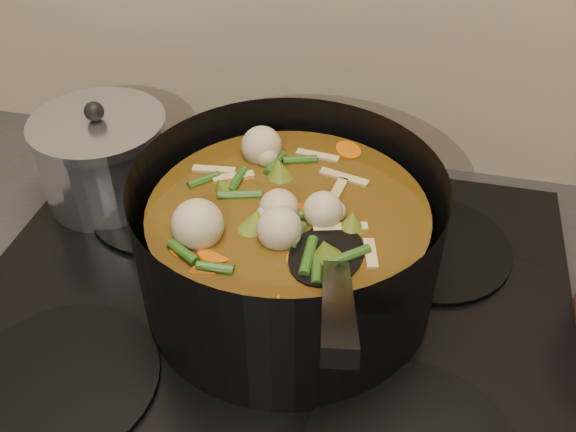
# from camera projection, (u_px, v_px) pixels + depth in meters

# --- Properties ---
(stovetop) EXTENTS (0.62, 0.54, 0.03)m
(stovetop) POSITION_uv_depth(u_px,v_px,m) (266.00, 314.00, 0.67)
(stovetop) COLOR black
(stovetop) RESTS_ON counter
(stockpot) EXTENTS (0.31, 0.40, 0.22)m
(stockpot) POSITION_uv_depth(u_px,v_px,m) (288.00, 243.00, 0.63)
(stockpot) COLOR black
(stockpot) RESTS_ON stovetop
(saucepan) EXTENTS (0.16, 0.16, 0.13)m
(saucepan) POSITION_uv_depth(u_px,v_px,m) (104.00, 158.00, 0.77)
(saucepan) COLOR silver
(saucepan) RESTS_ON stovetop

